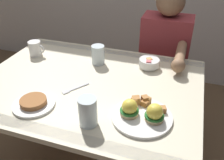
# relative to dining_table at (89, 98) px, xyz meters

# --- Properties ---
(dining_table) EXTENTS (1.20, 0.90, 0.74)m
(dining_table) POSITION_rel_dining_table_xyz_m (0.00, 0.00, 0.00)
(dining_table) COLOR beige
(dining_table) RESTS_ON ground_plane
(eggs_benedict_plate) EXTENTS (0.27, 0.27, 0.09)m
(eggs_benedict_plate) POSITION_rel_dining_table_xyz_m (0.34, -0.19, 0.13)
(eggs_benedict_plate) COLOR white
(eggs_benedict_plate) RESTS_ON dining_table
(fruit_bowl) EXTENTS (0.12, 0.12, 0.06)m
(fruit_bowl) POSITION_rel_dining_table_xyz_m (0.28, 0.26, 0.14)
(fruit_bowl) COLOR white
(fruit_bowl) RESTS_ON dining_table
(coffee_mug) EXTENTS (0.11, 0.08, 0.09)m
(coffee_mug) POSITION_rel_dining_table_xyz_m (-0.46, 0.20, 0.16)
(coffee_mug) COLOR white
(coffee_mug) RESTS_ON dining_table
(fork) EXTENTS (0.10, 0.14, 0.00)m
(fork) POSITION_rel_dining_table_xyz_m (-0.04, -0.09, 0.11)
(fork) COLOR silver
(fork) RESTS_ON dining_table
(water_glass_near) EXTENTS (0.08, 0.08, 0.12)m
(water_glass_near) POSITION_rel_dining_table_xyz_m (-0.03, 0.22, 0.16)
(water_glass_near) COLOR silver
(water_glass_near) RESTS_ON dining_table
(water_glass_far) EXTENTS (0.08, 0.08, 0.13)m
(water_glass_far) POSITION_rel_dining_table_xyz_m (0.13, -0.30, 0.17)
(water_glass_far) COLOR silver
(water_glass_far) RESTS_ON dining_table
(side_plate) EXTENTS (0.20, 0.20, 0.04)m
(side_plate) POSITION_rel_dining_table_xyz_m (-0.16, -0.27, 0.12)
(side_plate) COLOR white
(side_plate) RESTS_ON dining_table
(diner_person) EXTENTS (0.34, 0.54, 1.14)m
(diner_person) POSITION_rel_dining_table_xyz_m (0.33, 0.60, 0.02)
(diner_person) COLOR #33333D
(diner_person) RESTS_ON ground_plane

